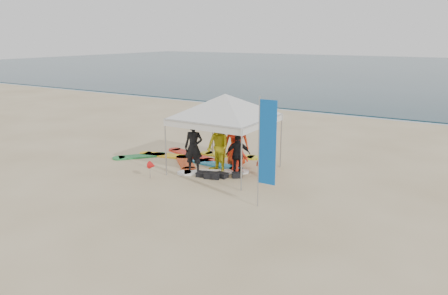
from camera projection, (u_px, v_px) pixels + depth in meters
ground at (159, 197)px, 14.07m from camera, size 120.00×120.00×0.00m
ocean at (423, 70)px, 63.69m from camera, size 160.00×84.00×0.08m
shoreline_foam at (334, 113)px, 29.12m from camera, size 160.00×1.20×0.01m
person_black_a at (194, 147)px, 16.43m from camera, size 0.81×0.64×1.94m
person_yellow at (218, 147)px, 16.36m from camera, size 1.16×1.05×1.96m
person_orange_a at (237, 152)px, 16.41m from camera, size 1.17×0.85×1.64m
person_black_b at (238, 155)px, 16.05m from camera, size 0.98×0.84×1.58m
person_orange_b at (237, 141)px, 17.31m from camera, size 1.12×0.96×1.95m
person_seated at (262, 164)px, 16.08m from camera, size 0.41×0.92×0.95m
canopy_tent at (225, 94)px, 16.05m from camera, size 4.50×4.50×3.40m
feather_flag at (267, 144)px, 12.69m from camera, size 0.57×0.04×3.39m
marker_pennant at (152, 166)px, 15.77m from camera, size 0.28×0.28×0.64m
gear_pile at (216, 175)px, 16.00m from camera, size 1.68×0.99×0.22m
surfboard_spread at (193, 160)px, 18.13m from camera, size 5.72×3.69×0.07m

